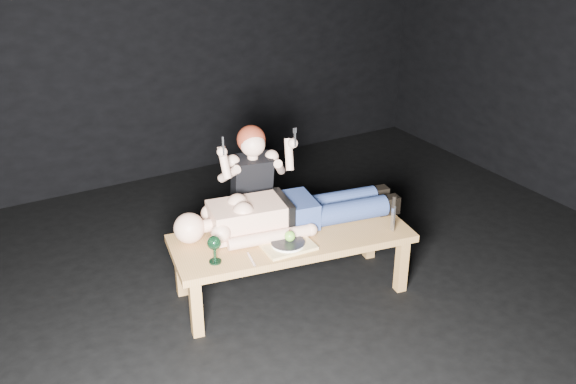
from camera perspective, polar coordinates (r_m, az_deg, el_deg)
The scene contains 13 objects.
ground at distance 4.50m, azimuth 4.38°, elevation -8.66°, with size 5.00×5.00×0.00m, color black.
back_wall at distance 6.04m, azimuth -8.85°, elevation 15.46°, with size 5.00×5.00×0.00m, color black.
table at distance 4.32m, azimuth 0.33°, elevation -6.55°, with size 1.60×0.60×0.45m, color #A37443.
lying_man at distance 4.28m, azimuth 0.28°, elevation -1.44°, with size 1.59×0.48×0.26m, color #E0AA8D, non-canonical shape.
kneeling_woman at distance 4.57m, azimuth -3.50°, elevation 0.09°, with size 0.60×0.67×1.12m, color black, non-canonical shape.
serving_tray at distance 4.07m, azimuth -0.01°, elevation -4.91°, with size 0.33×0.24×0.02m, color tan.
plate at distance 4.06m, azimuth -0.01°, elevation -4.69°, with size 0.22×0.22×0.02m, color white.
apple at distance 4.05m, azimuth 0.17°, elevation -4.03°, with size 0.07×0.07×0.07m, color #62AC29.
goblet at distance 3.89m, azimuth -6.69°, elevation -5.21°, with size 0.09×0.09×0.18m, color black, non-canonical shape.
fork_flat at distance 3.94m, azimuth -3.37°, elevation -6.14°, with size 0.02×0.17×0.01m, color #B2B2B7.
knife_flat at distance 4.10m, azimuth 2.04°, elevation -4.74°, with size 0.02×0.17×0.01m, color #B2B2B7.
spoon_flat at distance 4.14m, azimuth 0.95°, elevation -4.48°, with size 0.02×0.17×0.01m, color #B2B2B7.
carving_knife at distance 4.25m, azimuth 9.55°, elevation -2.01°, with size 0.03×0.04×0.26m, color #B2B2B7, non-canonical shape.
Camera 1 is at (-2.13, -3.06, 2.51)m, focal length 39.15 mm.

